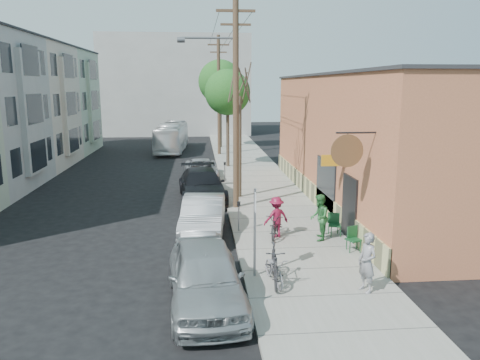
{
  "coord_description": "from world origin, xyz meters",
  "views": [
    {
      "loc": [
        0.67,
        -18.14,
        6.02
      ],
      "look_at": [
        2.64,
        4.08,
        1.5
      ],
      "focal_mm": 35.0,
      "sensor_mm": 36.0,
      "label": 1
    }
  ],
  "objects": [
    {
      "name": "parked_bike_b",
      "position": [
        2.87,
        -5.01,
        0.58
      ],
      "size": [
        0.81,
        1.71,
        0.86
      ],
      "primitive_type": "imported",
      "rotation": [
        0.0,
        0.0,
        0.15
      ],
      "color": "slate",
      "rests_on": "sidewalk"
    },
    {
      "name": "tree_leafy_mid",
      "position": [
        2.8,
        16.0,
        5.51
      ],
      "size": [
        3.29,
        3.29,
        7.03
      ],
      "color": "#44392C",
      "rests_on": "sidewalk"
    },
    {
      "name": "cafe_building",
      "position": [
        8.99,
        4.99,
        3.3
      ],
      "size": [
        6.6,
        20.2,
        6.61
      ],
      "color": "#B76744",
      "rests_on": "ground"
    },
    {
      "name": "cyclist_bike",
      "position": [
        3.65,
        -0.65,
        0.64
      ],
      "size": [
        1.18,
        1.97,
        0.98
      ],
      "primitive_type": "imported",
      "rotation": [
        0.0,
        0.0,
        -0.31
      ],
      "color": "black",
      "rests_on": "sidewalk"
    },
    {
      "name": "cyclist",
      "position": [
        3.65,
        -0.65,
        0.96
      ],
      "size": [
        1.18,
        0.9,
        1.61
      ],
      "primitive_type": "imported",
      "rotation": [
        0.0,
        0.0,
        3.47
      ],
      "color": "maroon",
      "rests_on": "sidewalk"
    },
    {
      "name": "patron_grey",
      "position": [
        5.43,
        -5.83,
        1.03
      ],
      "size": [
        0.62,
        0.75,
        1.77
      ],
      "primitive_type": "imported",
      "rotation": [
        0.0,
        0.0,
        -1.22
      ],
      "color": "gray",
      "rests_on": "sidewalk"
    },
    {
      "name": "sign_post",
      "position": [
        2.35,
        -4.4,
        1.83
      ],
      "size": [
        0.07,
        0.45,
        2.8
      ],
      "color": "slate",
      "rests_on": "sidewalk"
    },
    {
      "name": "patio_chair_a",
      "position": [
        6.0,
        -0.72,
        0.59
      ],
      "size": [
        0.62,
        0.62,
        0.88
      ],
      "primitive_type": null,
      "rotation": [
        0.0,
        0.0,
        -0.29
      ],
      "color": "#124221",
      "rests_on": "sidewalk"
    },
    {
      "name": "car_3",
      "position": [
        0.8,
        11.9,
        0.65
      ],
      "size": [
        2.22,
        4.68,
        1.29
      ],
      "primitive_type": "imported",
      "rotation": [
        0.0,
        0.0,
        0.02
      ],
      "color": "#B3B4BB",
      "rests_on": "ground"
    },
    {
      "name": "car_2",
      "position": [
        0.8,
        6.24,
        0.82
      ],
      "size": [
        2.73,
        5.81,
        1.64
      ],
      "primitive_type": "imported",
      "rotation": [
        0.0,
        0.0,
        0.08
      ],
      "color": "black",
      "rests_on": "ground"
    },
    {
      "name": "parking_meter_far",
      "position": [
        2.25,
        10.22,
        0.98
      ],
      "size": [
        0.14,
        0.14,
        1.24
      ],
      "color": "slate",
      "rests_on": "sidewalk"
    },
    {
      "name": "utility_pole_near",
      "position": [
        2.39,
        4.12,
        5.41
      ],
      "size": [
        3.57,
        0.28,
        10.0
      ],
      "color": "#503A28",
      "rests_on": "sidewalk"
    },
    {
      "name": "parked_bike_a",
      "position": [
        2.87,
        -5.03,
        0.74
      ],
      "size": [
        0.74,
        2.01,
        1.18
      ],
      "primitive_type": "imported",
      "rotation": [
        0.0,
        0.0,
        -0.09
      ],
      "color": "#232325",
      "rests_on": "sidewalk"
    },
    {
      "name": "apartment_row",
      "position": [
        -11.85,
        14.0,
        4.5
      ],
      "size": [
        6.3,
        32.0,
        9.0
      ],
      "color": "#A9B599",
      "rests_on": "ground"
    },
    {
      "name": "utility_pole_far",
      "position": [
        2.45,
        22.33,
        5.34
      ],
      "size": [
        1.8,
        0.28,
        10.0
      ],
      "color": "#503A28",
      "rests_on": "sidewalk"
    },
    {
      "name": "patron_green",
      "position": [
        5.23,
        -1.18,
        1.05
      ],
      "size": [
        0.9,
        1.03,
        1.8
      ],
      "primitive_type": "imported",
      "rotation": [
        0.0,
        0.0,
        -1.85
      ],
      "color": "#2D7137",
      "rests_on": "sidewalk"
    },
    {
      "name": "sidewalk",
      "position": [
        4.25,
        11.0,
        0.07
      ],
      "size": [
        4.5,
        58.0,
        0.15
      ],
      "primitive_type": "cube",
      "color": "gray",
      "rests_on": "ground"
    },
    {
      "name": "tree_bare",
      "position": [
        2.8,
        6.25,
        2.82
      ],
      "size": [
        0.24,
        0.24,
        5.34
      ],
      "color": "#44392C",
      "rests_on": "sidewalk"
    },
    {
      "name": "parking_meter_near",
      "position": [
        2.25,
        0.21,
        0.98
      ],
      "size": [
        0.14,
        0.14,
        1.24
      ],
      "color": "slate",
      "rests_on": "sidewalk"
    },
    {
      "name": "bus",
      "position": [
        -1.81,
        25.54,
        1.32
      ],
      "size": [
        2.74,
        9.58,
        2.64
      ],
      "primitive_type": "imported",
      "rotation": [
        0.0,
        0.0,
        -0.06
      ],
      "color": "white",
      "rests_on": "ground"
    },
    {
      "name": "ground",
      "position": [
        0.0,
        0.0,
        0.0
      ],
      "size": [
        120.0,
        120.0,
        0.0
      ],
      "primitive_type": "plane",
      "color": "black"
    },
    {
      "name": "car_0",
      "position": [
        0.8,
        -5.99,
        0.85
      ],
      "size": [
        2.36,
        5.14,
        1.71
      ],
      "primitive_type": "imported",
      "rotation": [
        0.0,
        0.0,
        0.07
      ],
      "color": "#A5AAAD",
      "rests_on": "ground"
    },
    {
      "name": "tree_leafy_far",
      "position": [
        2.8,
        26.97,
        6.35
      ],
      "size": [
        4.13,
        4.13,
        8.28
      ],
      "color": "#44392C",
      "rests_on": "sidewalk"
    },
    {
      "name": "car_1",
      "position": [
        0.8,
        0.37,
        0.78
      ],
      "size": [
        2.04,
        4.86,
        1.56
      ],
      "primitive_type": "imported",
      "rotation": [
        0.0,
        0.0,
        -0.08
      ],
      "color": "#989B9F",
      "rests_on": "ground"
    },
    {
      "name": "end_cap_building",
      "position": [
        -2.0,
        42.0,
        6.0
      ],
      "size": [
        18.0,
        8.0,
        12.0
      ],
      "primitive_type": "cube",
      "color": "#A3A29E",
      "rests_on": "ground"
    },
    {
      "name": "patio_chair_b",
      "position": [
        6.17,
        -2.52,
        0.59
      ],
      "size": [
        0.66,
        0.66,
        0.88
      ],
      "primitive_type": null,
      "rotation": [
        0.0,
        0.0,
        0.42
      ],
      "color": "#124221",
      "rests_on": "sidewalk"
    }
  ]
}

